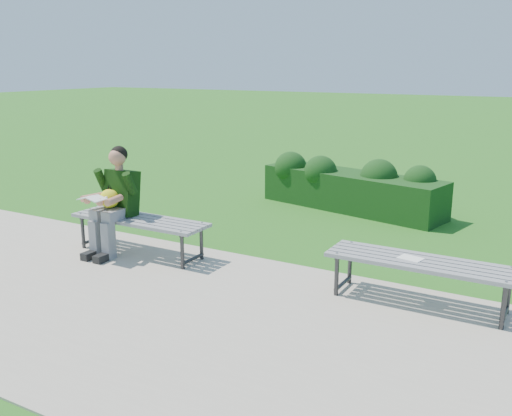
# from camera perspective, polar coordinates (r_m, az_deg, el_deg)

# --- Properties ---
(ground) EXTENTS (80.00, 80.00, 0.00)m
(ground) POSITION_cam_1_polar(r_m,az_deg,el_deg) (6.94, 0.26, -5.13)
(ground) COLOR #287624
(ground) RESTS_ON ground
(walkway) EXTENTS (30.00, 3.50, 0.02)m
(walkway) POSITION_cam_1_polar(r_m,az_deg,el_deg) (5.58, -8.70, -10.15)
(walkway) COLOR #B6A99B
(walkway) RESTS_ON ground
(hedge) EXTENTS (3.15, 1.41, 0.86)m
(hedge) POSITION_cam_1_polar(r_m,az_deg,el_deg) (9.35, 9.36, 2.21)
(hedge) COLOR #133816
(hedge) RESTS_ON ground
(bench_left) EXTENTS (1.80, 0.50, 0.46)m
(bench_left) POSITION_cam_1_polar(r_m,az_deg,el_deg) (7.11, -11.56, -1.44)
(bench_left) COLOR gray
(bench_left) RESTS_ON walkway
(bench_right) EXTENTS (1.80, 0.50, 0.46)m
(bench_right) POSITION_cam_1_polar(r_m,az_deg,el_deg) (5.73, 16.14, -5.55)
(bench_right) COLOR gray
(bench_right) RESTS_ON walkway
(seated_boy) EXTENTS (0.56, 0.76, 1.31)m
(seated_boy) POSITION_cam_1_polar(r_m,az_deg,el_deg) (7.17, -13.98, 1.02)
(seated_boy) COLOR gray
(seated_boy) RESTS_ON walkway
(paper_sheet) EXTENTS (0.25, 0.20, 0.01)m
(paper_sheet) POSITION_cam_1_polar(r_m,az_deg,el_deg) (5.73, 15.21, -4.87)
(paper_sheet) COLOR white
(paper_sheet) RESTS_ON bench_right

